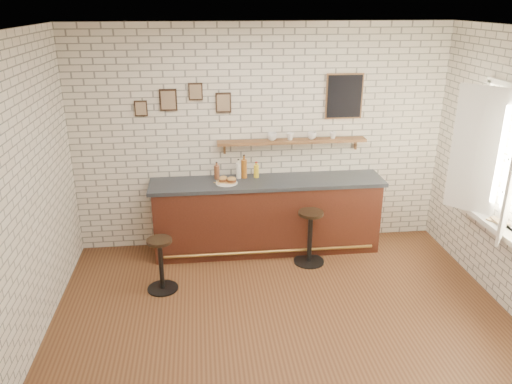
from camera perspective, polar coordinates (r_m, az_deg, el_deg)
ground at (r=5.56m, az=3.21°, el=-14.57°), size 5.00×5.00×0.00m
bar_counter at (r=6.78m, az=1.27°, el=-2.68°), size 3.10×0.65×1.01m
sandwich_plate at (r=6.50m, az=-3.37°, el=1.05°), size 0.28×0.28×0.01m
ciabatta_sandwich at (r=6.48m, az=-3.29°, el=1.42°), size 0.25×0.17×0.08m
potato_chips at (r=6.49m, az=-3.59°, el=1.08°), size 0.26×0.18×0.00m
bitters_bottle_brown at (r=6.64m, az=-4.50°, el=2.29°), size 0.07×0.07×0.23m
bitters_bottle_white at (r=6.66m, az=-2.00°, el=2.49°), size 0.07×0.07×0.26m
bitters_bottle_amber at (r=6.65m, az=-1.37°, el=2.71°), size 0.08×0.08×0.32m
condiment_bottle_yellow at (r=6.68m, az=0.04°, el=2.44°), size 0.07×0.07×0.22m
bar_stool_left at (r=6.02m, az=-10.81°, el=-7.96°), size 0.38×0.38×0.66m
bar_stool_right at (r=6.52m, az=6.19°, el=-4.96°), size 0.40×0.40×0.72m
wall_shelf at (r=6.70m, az=4.14°, el=5.79°), size 2.00×0.18×0.18m
shelf_cup_a at (r=6.63m, az=1.85°, el=6.34°), size 0.18×0.18×0.10m
shelf_cup_b at (r=6.67m, az=3.92°, el=6.36°), size 0.13×0.13×0.09m
shelf_cup_c at (r=6.73m, az=6.41°, el=6.41°), size 0.12×0.12×0.10m
shelf_cup_d at (r=6.80m, az=8.79°, el=6.40°), size 0.12×0.12×0.09m
back_wall_decor at (r=6.62m, az=2.64°, el=10.68°), size 2.96×0.02×0.56m
window_sill at (r=6.19m, az=25.40°, el=-3.27°), size 0.20×1.35×0.06m
casement_window at (r=5.93m, az=26.17°, el=3.33°), size 0.40×1.30×1.56m
book_lower at (r=6.12m, az=25.58°, el=-3.17°), size 0.23×0.25×0.02m
book_upper at (r=6.12m, az=25.58°, el=-3.00°), size 0.17×0.22×0.02m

